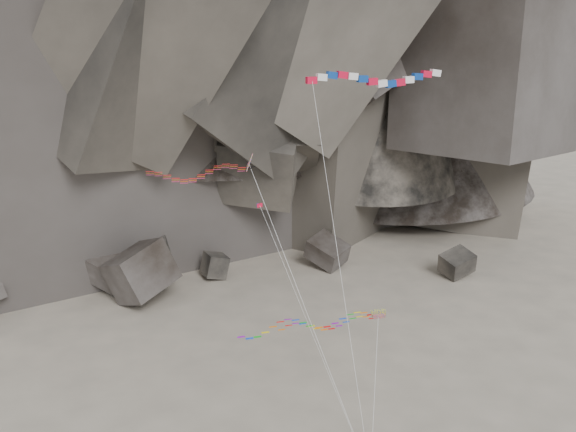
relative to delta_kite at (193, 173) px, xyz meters
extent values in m
cube|color=#47423F|center=(22.36, 34.72, -21.08)|extent=(6.59, 7.30, 5.40)
cube|color=#47423F|center=(-4.38, 28.13, -19.76)|extent=(10.34, 9.13, 8.76)
cube|color=#47423F|center=(-4.42, 35.42, -21.21)|extent=(4.82, 4.52, 3.58)
cube|color=#47423F|center=(-8.23, 32.85, -20.76)|extent=(7.04, 7.08, 6.31)
cube|color=#47423F|center=(5.87, 35.03, -21.02)|extent=(4.16, 3.99, 3.75)
cube|color=#47423F|center=(38.93, 26.67, -21.20)|extent=(5.31, 4.99, 4.44)
cube|color=#47423F|center=(-3.60, 35.57, -20.47)|extent=(7.73, 8.32, 7.58)
cylinder|color=silver|center=(7.69, -6.19, -10.28)|extent=(6.70, 11.51, 21.82)
cube|color=red|center=(9.56, -0.13, 7.01)|extent=(0.84, 0.59, 0.54)
cube|color=white|center=(10.40, -0.12, 7.23)|extent=(0.88, 0.59, 0.60)
cube|color=navy|center=(11.25, -0.14, 7.38)|extent=(0.91, 0.59, 0.64)
cube|color=red|center=(12.09, -0.20, 7.39)|extent=(0.91, 0.59, 0.65)
cube|color=white|center=(12.94, -0.27, 7.28)|extent=(0.89, 0.59, 0.62)
cube|color=navy|center=(13.78, -0.31, 7.07)|extent=(0.85, 0.59, 0.56)
cube|color=red|center=(14.63, -0.30, 6.84)|extent=(0.87, 0.59, 0.59)
cube|color=white|center=(15.48, -0.24, 6.67)|extent=(0.90, 0.59, 0.64)
cube|color=navy|center=(16.32, -0.13, 6.62)|extent=(0.91, 0.59, 0.65)
cube|color=red|center=(17.17, 0.01, 6.70)|extent=(0.90, 0.59, 0.63)
cube|color=white|center=(18.01, 0.17, 6.90)|extent=(0.86, 0.59, 0.57)
cube|color=navy|center=(18.86, 0.32, 7.13)|extent=(0.86, 0.59, 0.58)
cube|color=red|center=(19.70, 0.42, 7.32)|extent=(0.90, 0.59, 0.63)
cube|color=white|center=(20.55, 0.47, 7.40)|extent=(0.91, 0.59, 0.65)
cylinder|color=silver|center=(10.29, -6.14, -7.09)|extent=(1.50, 11.60, 28.20)
cube|color=#F8F40D|center=(14.60, -3.64, -11.98)|extent=(1.32, 0.69, 0.69)
cube|color=#0CB219|center=(14.60, -3.80, -12.24)|extent=(1.09, 0.53, 0.48)
cylinder|color=silver|center=(12.81, -7.78, -16.58)|extent=(3.62, 8.32, 9.23)
cube|color=red|center=(4.54, -3.71, -2.00)|extent=(0.45, 0.21, 0.30)
cube|color=navy|center=(4.38, -3.70, -2.00)|extent=(0.18, 0.10, 0.31)
cylinder|color=silver|center=(7.78, -7.82, -11.59)|extent=(6.51, 8.25, 19.19)
camera|label=1|loc=(-4.87, -49.80, 10.42)|focal=40.00mm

